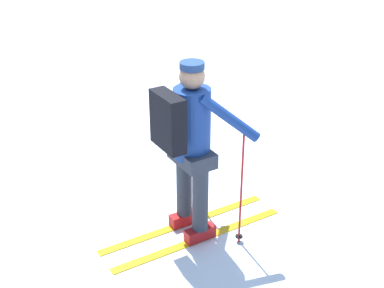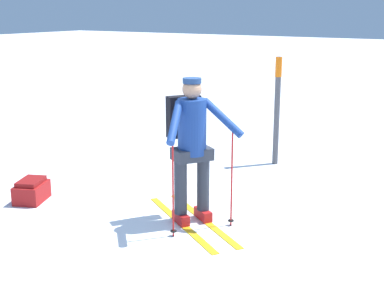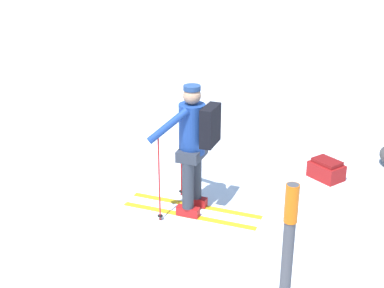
{
  "view_description": "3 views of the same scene",
  "coord_description": "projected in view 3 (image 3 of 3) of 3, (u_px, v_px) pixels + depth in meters",
  "views": [
    {
      "loc": [
        1.96,
        -4.14,
        3.14
      ],
      "look_at": [
        0.14,
        -0.27,
        0.96
      ],
      "focal_mm": 50.0,
      "sensor_mm": 36.0,
      "label": 1
    },
    {
      "loc": [
        5.24,
        2.9,
        2.5
      ],
      "look_at": [
        0.14,
        -0.27,
        0.96
      ],
      "focal_mm": 50.0,
      "sensor_mm": 36.0,
      "label": 2
    },
    {
      "loc": [
        -5.96,
        1.1,
        3.52
      ],
      "look_at": [
        0.14,
        -0.27,
        0.96
      ],
      "focal_mm": 50.0,
      "sensor_mm": 36.0,
      "label": 3
    }
  ],
  "objects": [
    {
      "name": "skier",
      "position": [
        194.0,
        141.0,
        6.74
      ],
      "size": [
        1.34,
        1.75,
        1.73
      ],
      "color": "gold",
      "rests_on": "ground_plane"
    },
    {
      "name": "trail_marker",
      "position": [
        286.0,
        268.0,
        4.23
      ],
      "size": [
        0.11,
        0.11,
        1.75
      ],
      "color": "#4C4C51",
      "rests_on": "ground_plane"
    },
    {
      "name": "ground_plane",
      "position": [
        174.0,
        218.0,
        6.94
      ],
      "size": [
        80.0,
        80.0,
        0.0
      ],
      "primitive_type": "plane",
      "color": "white"
    },
    {
      "name": "dropped_backpack",
      "position": [
        326.0,
        170.0,
        7.99
      ],
      "size": [
        0.57,
        0.5,
        0.3
      ],
      "color": "maroon",
      "rests_on": "ground_plane"
    }
  ]
}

